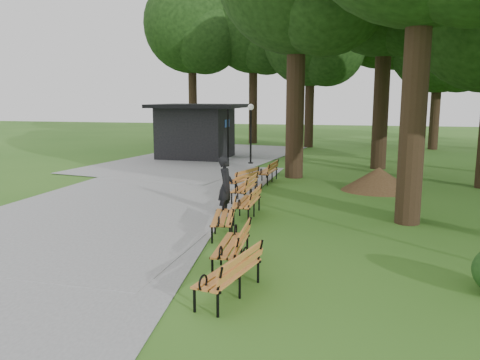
% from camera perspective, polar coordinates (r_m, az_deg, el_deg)
% --- Properties ---
extents(ground, '(100.00, 100.00, 0.00)m').
position_cam_1_polar(ground, '(13.61, -1.82, -5.26)').
color(ground, '#30641C').
rests_on(ground, ground).
extents(path, '(12.00, 38.00, 0.06)m').
position_cam_1_polar(path, '(17.69, -11.99, -1.84)').
color(path, gray).
rests_on(path, ground).
extents(person, '(0.44, 0.66, 1.79)m').
position_cam_1_polar(person, '(14.45, -1.70, -0.73)').
color(person, black).
rests_on(person, ground).
extents(kiosk, '(5.20, 4.58, 3.14)m').
position_cam_1_polar(kiosk, '(28.13, -5.30, 5.77)').
color(kiosk, black).
rests_on(kiosk, ground).
extents(lamp_post, '(0.32, 0.32, 3.18)m').
position_cam_1_polar(lamp_post, '(25.39, 1.29, 7.00)').
color(lamp_post, black).
rests_on(lamp_post, ground).
extents(dirt_mound, '(2.35, 2.35, 0.91)m').
position_cam_1_polar(dirt_mound, '(19.03, 16.14, 0.10)').
color(dirt_mound, '#47301C').
rests_on(dirt_mound, ground).
extents(bench_0, '(1.05, 2.00, 0.88)m').
position_cam_1_polar(bench_0, '(8.73, -1.37, -10.99)').
color(bench_0, orange).
rests_on(bench_0, ground).
extents(bench_1, '(0.74, 1.93, 0.88)m').
position_cam_1_polar(bench_1, '(10.24, -1.07, -7.80)').
color(bench_1, orange).
rests_on(bench_1, ground).
extents(bench_2, '(0.97, 1.98, 0.88)m').
position_cam_1_polar(bench_2, '(12.54, -1.98, -4.50)').
color(bench_2, orange).
rests_on(bench_2, ground).
extents(bench_3, '(0.65, 1.90, 0.88)m').
position_cam_1_polar(bench_3, '(14.39, 0.82, -2.62)').
color(bench_3, orange).
rests_on(bench_3, ground).
extents(bench_4, '(0.69, 1.92, 0.88)m').
position_cam_1_polar(bench_4, '(16.57, 0.48, -0.96)').
color(bench_4, orange).
rests_on(bench_4, ground).
extents(bench_5, '(1.20, 2.00, 0.88)m').
position_cam_1_polar(bench_5, '(18.26, 0.19, 0.05)').
color(bench_5, orange).
rests_on(bench_5, ground).
extents(bench_6, '(0.78, 1.94, 0.88)m').
position_cam_1_polar(bench_6, '(20.25, 3.23, 1.01)').
color(bench_6, orange).
rests_on(bench_6, ground).
extents(tree_backdrop, '(37.63, 9.23, 16.48)m').
position_cam_1_polar(tree_backdrop, '(35.99, 18.90, 16.83)').
color(tree_backdrop, black).
rests_on(tree_backdrop, ground).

